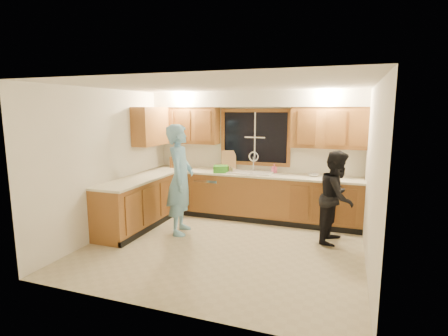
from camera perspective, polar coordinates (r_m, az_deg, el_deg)
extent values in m
plane|color=#B4A98A|center=(5.68, -0.10, -12.76)|extent=(4.20, 4.20, 0.00)
plane|color=white|center=(5.26, -0.11, 13.31)|extent=(4.20, 4.20, 0.00)
plane|color=white|center=(7.13, 5.06, 2.21)|extent=(4.20, 0.00, 4.20)
plane|color=white|center=(6.34, -18.26, 0.87)|extent=(0.00, 3.80, 3.80)
plane|color=white|center=(5.04, 23.01, -1.56)|extent=(0.00, 3.80, 3.80)
cube|color=#99602C|center=(6.99, 4.34, -4.68)|extent=(4.20, 0.60, 0.88)
cube|color=#99602C|center=(6.61, -13.96, -5.77)|extent=(0.60, 1.90, 0.88)
cube|color=#ECE4C6|center=(6.88, 4.36, -0.99)|extent=(4.20, 0.63, 0.04)
cube|color=#ECE4C6|center=(6.50, -14.02, -1.87)|extent=(0.63, 1.90, 0.04)
cube|color=#99602C|center=(7.41, -6.00, 6.94)|extent=(1.35, 0.33, 0.75)
cube|color=#99602C|center=(6.70, 16.72, 6.32)|extent=(1.35, 0.33, 0.75)
cube|color=#99602C|center=(7.12, -11.89, 6.68)|extent=(0.33, 0.90, 0.75)
cube|color=silver|center=(6.90, 4.82, 11.13)|extent=(4.20, 0.35, 0.30)
cube|color=black|center=(7.09, 5.09, 5.02)|extent=(1.30, 0.01, 1.00)
cube|color=#99602C|center=(7.06, 5.14, 9.34)|extent=(1.44, 0.03, 0.07)
cube|color=#99602C|center=(7.14, 5.01, 0.73)|extent=(1.44, 0.03, 0.07)
cube|color=#99602C|center=(7.28, -0.17, 5.17)|extent=(0.07, 0.03, 1.00)
cube|color=#99602C|center=(6.94, 10.57, 4.80)|extent=(0.07, 0.03, 1.00)
cube|color=silver|center=(6.89, 4.39, -0.72)|extent=(0.86, 0.52, 0.03)
cube|color=silver|center=(6.96, 2.72, -1.35)|extent=(0.38, 0.42, 0.18)
cube|color=silver|center=(6.85, 6.08, -1.57)|extent=(0.38, 0.42, 0.18)
cylinder|color=white|center=(7.06, 4.84, 0.75)|extent=(0.04, 0.04, 0.28)
torus|color=white|center=(7.04, 4.85, 1.87)|extent=(0.21, 0.03, 0.21)
cube|color=white|center=(7.25, -2.19, -4.38)|extent=(0.60, 0.56, 0.82)
cube|color=white|center=(6.16, -16.91, -6.93)|extent=(0.58, 0.75, 0.90)
imported|color=#75B5DD|center=(6.10, -7.16, -1.89)|extent=(0.61, 0.78, 1.91)
imported|color=black|center=(5.95, 17.94, -4.53)|extent=(0.70, 0.83, 1.51)
cube|color=brown|center=(7.56, -8.27, 0.93)|extent=(0.14, 0.12, 0.23)
cube|color=tan|center=(7.22, 0.79, 1.31)|extent=(0.32, 0.22, 0.40)
cube|color=#389426|center=(6.93, -0.52, -0.16)|extent=(0.35, 0.34, 0.13)
imported|color=#F25C8C|center=(6.94, 8.21, -0.06)|extent=(0.11, 0.11, 0.18)
imported|color=silver|center=(6.74, 14.41, -1.11)|extent=(0.23, 0.23, 0.05)
cylinder|color=beige|center=(6.91, 0.85, -0.21)|extent=(0.07, 0.07, 0.13)
cylinder|color=beige|center=(6.85, 1.44, -0.37)|extent=(0.07, 0.07, 0.11)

